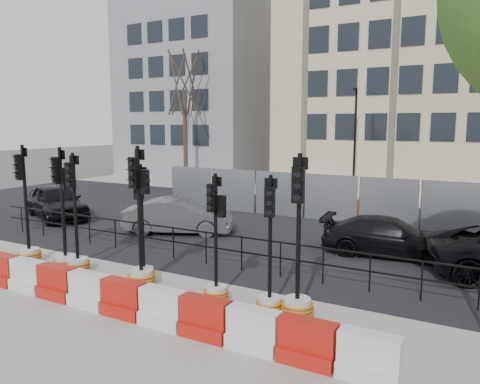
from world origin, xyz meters
The scene contains 22 objects.
ground centered at (0.00, 0.00, 0.00)m, with size 120.00×120.00×0.00m, color #51514C.
sidewalk_near centered at (0.00, -3.00, 0.01)m, with size 40.00×6.00×0.02m, color gray.
road centered at (0.00, 7.00, 0.01)m, with size 40.00×14.00×0.03m, color black.
sidewalk_far centered at (0.00, 16.00, 0.01)m, with size 40.00×4.00×0.02m, color gray.
building_grey centered at (-14.00, 21.99, 7.00)m, with size 11.00×9.06×14.00m.
building_cream centered at (2.00, 21.99, 9.00)m, with size 15.00×10.06×18.00m.
kerb_railing centered at (0.00, 1.20, 0.69)m, with size 18.00×0.04×1.00m.
heras_fencing centered at (-0.49, 9.71, 0.71)m, with size 14.33×1.72×2.00m.
lamp_post_far centered at (0.50, 14.98, 3.22)m, with size 0.12×0.56×6.00m.
tree_bare_far centered at (-11.00, 15.50, 6.65)m, with size 2.00×2.00×9.00m.
barrier_row centered at (0.00, -2.80, 0.37)m, with size 12.55×0.50×0.80m.
traffic_signal_a centered at (-4.76, -1.22, 0.73)m, with size 0.70×0.70×3.53m.
traffic_signal_b centered at (-3.22, -1.19, 0.83)m, with size 0.69×0.69×3.50m.
traffic_signal_c centered at (-2.74, -1.18, 0.69)m, with size 0.66×0.66×3.36m.
traffic_signal_d centered at (-0.41, -1.19, 0.86)m, with size 0.71×0.71×3.60m.
traffic_signal_e centered at (-0.61, -0.87, 0.64)m, with size 0.61×0.61×3.11m.
traffic_signal_f centered at (1.79, -1.11, 0.72)m, with size 0.60×0.60×3.02m.
traffic_signal_g centered at (3.19, -1.14, 0.63)m, with size 0.60×0.60×3.07m.
traffic_signal_h centered at (3.81, -1.05, 0.73)m, with size 0.70×0.70×3.54m.
car_a centered at (-9.46, 3.71, 0.75)m, with size 4.77×3.43×1.51m, color black.
car_b centered at (-3.10, 4.02, 0.67)m, with size 4.28×2.98×1.34m, color #4A4B4F.
car_c centered at (4.53, 4.79, 0.61)m, with size 4.38×2.19×1.22m, color black.
Camera 1 is at (7.40, -10.00, 4.14)m, focal length 35.00 mm.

